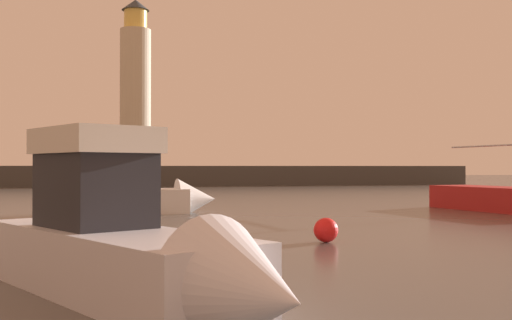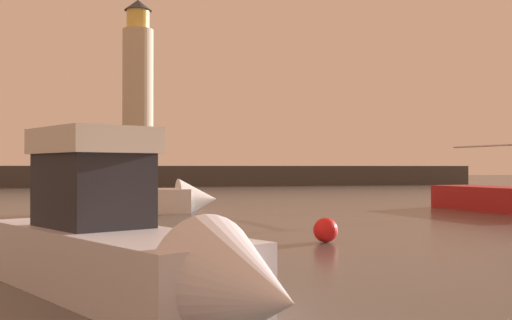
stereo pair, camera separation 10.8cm
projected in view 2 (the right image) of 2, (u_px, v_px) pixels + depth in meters
The scene contains 7 objects.
ground_plane at pixel (167, 203), 36.77m from camera, with size 220.00×220.00×0.00m, color #4C4742.
breakwater at pixel (142, 176), 71.30m from camera, with size 79.61×6.95×2.29m, color #423F3D.
lighthouse at pixel (138, 87), 71.30m from camera, with size 3.52×3.52×19.24m.
motorboat_2 at pixel (139, 195), 28.71m from camera, with size 7.62×2.68×2.96m.
motorboat_3 at pixel (130, 247), 9.90m from camera, with size 5.27×7.75×3.17m.
sailboat_moored at pixel (504, 198), 29.99m from camera, with size 3.62×8.41×12.56m.
mooring_buoy at pixel (326, 230), 17.71m from camera, with size 0.71×0.71×0.71m, color red.
Camera 2 is at (-2.99, -1.66, 2.17)m, focal length 43.35 mm.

